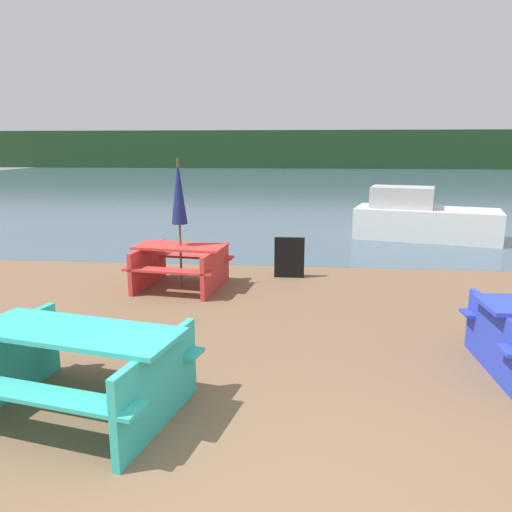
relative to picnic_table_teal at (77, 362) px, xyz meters
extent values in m
cube|color=#425B6B|center=(1.90, 30.84, -0.49)|extent=(60.00, 50.00, 0.00)
cube|color=#1E3D1E|center=(1.90, 50.84, 1.51)|extent=(80.00, 1.60, 4.00)
cube|color=#33B7A8|center=(0.00, 0.00, 0.29)|extent=(2.00, 1.08, 0.04)
cube|color=#33B7A8|center=(-0.11, -0.54, -0.03)|extent=(1.92, 0.67, 0.04)
cube|color=#33B7A8|center=(0.11, 0.54, -0.03)|extent=(1.92, 0.67, 0.04)
cube|color=#33B7A8|center=(-0.79, 0.17, -0.11)|extent=(0.35, 1.36, 0.75)
cube|color=#33B7A8|center=(0.79, -0.17, -0.11)|extent=(0.35, 1.36, 0.75)
cube|color=blue|center=(4.05, 1.26, -0.12)|extent=(0.11, 1.38, 0.73)
cube|color=red|center=(-0.07, 4.12, 0.23)|extent=(1.59, 0.89, 0.04)
cube|color=red|center=(-0.14, 3.57, -0.05)|extent=(1.53, 0.47, 0.04)
cube|color=red|center=(0.00, 4.66, -0.05)|extent=(1.53, 0.47, 0.04)
cube|color=red|center=(-0.68, 4.20, -0.14)|extent=(0.25, 1.38, 0.70)
cube|color=red|center=(0.54, 4.04, -0.14)|extent=(0.25, 1.38, 0.70)
cylinder|color=brown|center=(-0.07, 4.12, 0.61)|extent=(0.04, 0.04, 2.19)
cone|color=navy|center=(-0.07, 4.12, 1.17)|extent=(0.26, 0.26, 1.09)
cube|color=silver|center=(5.19, 9.26, -0.09)|extent=(3.85, 2.39, 0.80)
cube|color=#B2B2B2|center=(4.56, 9.43, 0.58)|extent=(1.79, 1.43, 0.55)
cube|color=black|center=(1.75, 4.99, -0.11)|extent=(0.55, 0.08, 0.75)
camera|label=1|loc=(2.00, -4.00, 1.90)|focal=35.00mm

